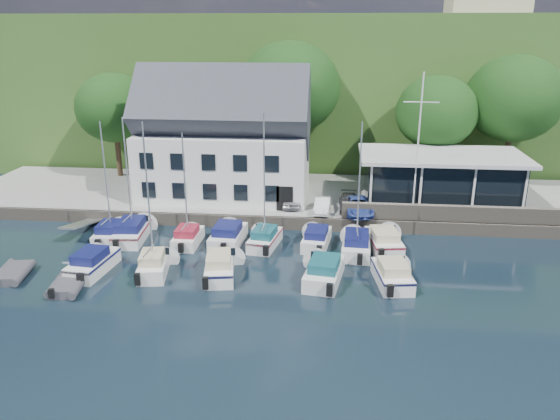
{
  "coord_description": "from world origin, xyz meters",
  "views": [
    {
      "loc": [
        2.22,
        -28.31,
        15.06
      ],
      "look_at": [
        -1.52,
        9.0,
        2.24
      ],
      "focal_mm": 35.0,
      "sensor_mm": 36.0,
      "label": 1
    }
  ],
  "objects_px": {
    "boat_r1_3": "(228,234)",
    "boat_r2_3": "(324,269)",
    "boat_r2_0": "(93,261)",
    "boat_r2_4": "(392,272)",
    "boat_r1_7": "(384,238)",
    "flagpole": "(418,146)",
    "boat_r1_1": "(128,177)",
    "boat_r1_2": "(185,189)",
    "car_white": "(322,205)",
    "car_dgrey": "(349,203)",
    "boat_r1_6": "(359,190)",
    "club_pavilion": "(440,178)",
    "dinghy_0": "(13,272)",
    "dinghy_1": "(68,283)",
    "harbor_building": "(225,145)",
    "boat_r1_0": "(106,183)",
    "boat_r2_1": "(149,204)",
    "car_blue": "(357,205)",
    "car_silver": "(293,198)",
    "boat_r1_5": "(317,236)",
    "boat_r2_2": "(220,264)",
    "boat_r1_4": "(264,187)"
  },
  "relations": [
    {
      "from": "boat_r2_3",
      "to": "dinghy_0",
      "type": "height_order",
      "value": "boat_r2_3"
    },
    {
      "from": "boat_r1_6",
      "to": "club_pavilion",
      "type": "bearing_deg",
      "value": 55.05
    },
    {
      "from": "boat_r1_4",
      "to": "boat_r1_3",
      "type": "bearing_deg",
      "value": -175.81
    },
    {
      "from": "boat_r1_5",
      "to": "boat_r2_0",
      "type": "xyz_separation_m",
      "value": [
        -14.07,
        -5.84,
        0.08
      ]
    },
    {
      "from": "car_dgrey",
      "to": "dinghy_0",
      "type": "height_order",
      "value": "car_dgrey"
    },
    {
      "from": "car_white",
      "to": "boat_r1_3",
      "type": "height_order",
      "value": "car_white"
    },
    {
      "from": "boat_r1_2",
      "to": "boat_r1_1",
      "type": "bearing_deg",
      "value": 171.87
    },
    {
      "from": "boat_r1_4",
      "to": "boat_r2_4",
      "type": "xyz_separation_m",
      "value": [
        8.48,
        -5.06,
        -3.69
      ]
    },
    {
      "from": "boat_r1_7",
      "to": "dinghy_0",
      "type": "height_order",
      "value": "boat_r1_7"
    },
    {
      "from": "boat_r1_6",
      "to": "harbor_building",
      "type": "bearing_deg",
      "value": 142.68
    },
    {
      "from": "boat_r1_0",
      "to": "club_pavilion",
      "type": "bearing_deg",
      "value": 15.54
    },
    {
      "from": "boat_r1_6",
      "to": "boat_r2_2",
      "type": "height_order",
      "value": "boat_r1_6"
    },
    {
      "from": "boat_r1_0",
      "to": "boat_r1_5",
      "type": "distance_m",
      "value": 15.44
    },
    {
      "from": "club_pavilion",
      "to": "boat_r2_0",
      "type": "bearing_deg",
      "value": -149.85
    },
    {
      "from": "car_dgrey",
      "to": "boat_r1_2",
      "type": "distance_m",
      "value": 13.33
    },
    {
      "from": "car_white",
      "to": "boat_r2_1",
      "type": "relative_size",
      "value": 0.36
    },
    {
      "from": "car_white",
      "to": "car_blue",
      "type": "height_order",
      "value": "car_blue"
    },
    {
      "from": "flagpole",
      "to": "boat_r2_4",
      "type": "height_order",
      "value": "flagpole"
    },
    {
      "from": "boat_r1_1",
      "to": "boat_r1_2",
      "type": "height_order",
      "value": "boat_r1_1"
    },
    {
      "from": "boat_r1_3",
      "to": "dinghy_0",
      "type": "distance_m",
      "value": 14.11
    },
    {
      "from": "flagpole",
      "to": "boat_r2_4",
      "type": "bearing_deg",
      "value": -103.44
    },
    {
      "from": "boat_r1_6",
      "to": "boat_r2_0",
      "type": "relative_size",
      "value": 1.52
    },
    {
      "from": "boat_r1_3",
      "to": "boat_r2_3",
      "type": "distance_m",
      "value": 8.81
    },
    {
      "from": "boat_r1_5",
      "to": "boat_r1_7",
      "type": "relative_size",
      "value": 0.91
    },
    {
      "from": "car_white",
      "to": "car_dgrey",
      "type": "bearing_deg",
      "value": 24.04
    },
    {
      "from": "boat_r1_5",
      "to": "car_blue",
      "type": "bearing_deg",
      "value": 62.95
    },
    {
      "from": "harbor_building",
      "to": "boat_r1_0",
      "type": "distance_m",
      "value": 11.31
    },
    {
      "from": "car_blue",
      "to": "car_silver",
      "type": "bearing_deg",
      "value": 156.16
    },
    {
      "from": "boat_r1_1",
      "to": "boat_r1_5",
      "type": "height_order",
      "value": "boat_r1_1"
    },
    {
      "from": "car_silver",
      "to": "boat_r1_0",
      "type": "relative_size",
      "value": 0.43
    },
    {
      "from": "boat_r2_0",
      "to": "boat_r2_4",
      "type": "xyz_separation_m",
      "value": [
        18.88,
        0.23,
        -0.01
      ]
    },
    {
      "from": "car_dgrey",
      "to": "boat_r1_3",
      "type": "relative_size",
      "value": 0.64
    },
    {
      "from": "boat_r1_1",
      "to": "car_silver",
      "type": "bearing_deg",
      "value": 22.61
    },
    {
      "from": "harbor_building",
      "to": "boat_r1_1",
      "type": "bearing_deg",
      "value": -121.91
    },
    {
      "from": "car_silver",
      "to": "boat_r2_4",
      "type": "distance_m",
      "value": 13.51
    },
    {
      "from": "boat_r2_3",
      "to": "boat_r2_4",
      "type": "distance_m",
      "value": 4.14
    },
    {
      "from": "club_pavilion",
      "to": "car_dgrey",
      "type": "relative_size",
      "value": 3.43
    },
    {
      "from": "club_pavilion",
      "to": "boat_r1_5",
      "type": "xyz_separation_m",
      "value": [
        -9.79,
        -8.02,
        -2.36
      ]
    },
    {
      "from": "boat_r1_3",
      "to": "boat_r1_7",
      "type": "distance_m",
      "value": 11.1
    },
    {
      "from": "boat_r1_7",
      "to": "boat_r2_1",
      "type": "bearing_deg",
      "value": -167.5
    },
    {
      "from": "car_white",
      "to": "boat_r2_0",
      "type": "xyz_separation_m",
      "value": [
        -14.34,
        -10.39,
        -0.78
      ]
    },
    {
      "from": "boat_r2_1",
      "to": "boat_r2_3",
      "type": "distance_m",
      "value": 11.46
    },
    {
      "from": "flagpole",
      "to": "dinghy_1",
      "type": "relative_size",
      "value": 3.3
    },
    {
      "from": "boat_r1_1",
      "to": "boat_r1_2",
      "type": "distance_m",
      "value": 4.42
    },
    {
      "from": "boat_r1_5",
      "to": "boat_r2_2",
      "type": "relative_size",
      "value": 0.92
    },
    {
      "from": "car_blue",
      "to": "flagpole",
      "type": "xyz_separation_m",
      "value": [
        4.29,
        0.29,
        4.74
      ]
    },
    {
      "from": "boat_r1_0",
      "to": "boat_r2_3",
      "type": "distance_m",
      "value": 16.87
    },
    {
      "from": "car_silver",
      "to": "dinghy_0",
      "type": "distance_m",
      "value": 21.08
    },
    {
      "from": "boat_r1_3",
      "to": "boat_r1_4",
      "type": "bearing_deg",
      "value": -1.83
    },
    {
      "from": "boat_r1_6",
      "to": "boat_r2_0",
      "type": "bearing_deg",
      "value": -160.43
    }
  ]
}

